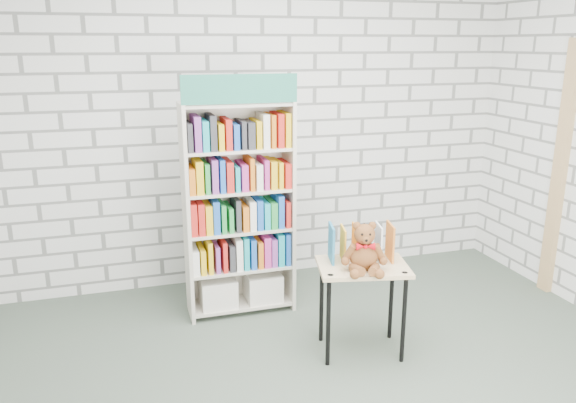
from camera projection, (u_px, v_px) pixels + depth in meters
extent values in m
plane|color=#445044|center=(349.00, 398.00, 3.37)|extent=(4.50, 4.50, 0.00)
cube|color=silver|center=(263.00, 122.00, 4.83)|extent=(4.50, 0.02, 2.80)
cube|color=beige|center=(186.00, 215.00, 4.17)|extent=(0.03, 0.32, 1.65)
cube|color=beige|center=(289.00, 206.00, 4.40)|extent=(0.03, 0.32, 1.65)
cube|color=beige|center=(235.00, 205.00, 4.42)|extent=(0.82, 0.02, 1.65)
cube|color=#277D66|center=(240.00, 89.00, 3.90)|extent=(0.82, 0.02, 0.20)
cube|color=beige|center=(241.00, 302.00, 4.49)|extent=(0.77, 0.30, 0.02)
cube|color=beige|center=(240.00, 266.00, 4.41)|extent=(0.77, 0.30, 0.02)
cube|color=beige|center=(239.00, 229.00, 4.32)|extent=(0.77, 0.30, 0.02)
cube|color=beige|center=(238.00, 190.00, 4.24)|extent=(0.77, 0.30, 0.02)
cube|color=beige|center=(237.00, 149.00, 4.16)|extent=(0.77, 0.30, 0.02)
cube|color=beige|center=(236.00, 104.00, 4.07)|extent=(0.77, 0.30, 0.02)
cube|color=silver|center=(218.00, 291.00, 4.41)|extent=(0.27, 0.26, 0.22)
cube|color=silver|center=(263.00, 286.00, 4.51)|extent=(0.27, 0.26, 0.22)
cube|color=white|center=(240.00, 252.00, 4.37)|extent=(0.77, 0.26, 0.22)
cube|color=purple|center=(239.00, 214.00, 4.28)|extent=(0.77, 0.26, 0.22)
cube|color=#333338|center=(238.00, 174.00, 4.20)|extent=(0.77, 0.26, 0.22)
cube|color=red|center=(237.00, 133.00, 4.11)|extent=(0.77, 0.26, 0.22)
cube|color=tan|center=(363.00, 267.00, 3.73)|extent=(0.67, 0.53, 0.03)
cylinder|color=black|center=(328.00, 323.00, 3.64)|extent=(0.03, 0.03, 0.61)
cylinder|color=black|center=(321.00, 301.00, 3.95)|extent=(0.03, 0.03, 0.61)
cylinder|color=black|center=(404.00, 320.00, 3.68)|extent=(0.03, 0.03, 0.61)
cylinder|color=black|center=(391.00, 299.00, 3.99)|extent=(0.03, 0.03, 0.61)
cylinder|color=black|center=(330.00, 275.00, 3.56)|extent=(0.04, 0.04, 0.01)
cylinder|color=black|center=(405.00, 273.00, 3.60)|extent=(0.04, 0.04, 0.01)
cube|color=teal|center=(331.00, 243.00, 3.77)|extent=(0.05, 0.18, 0.25)
cube|color=yellow|center=(343.00, 243.00, 3.77)|extent=(0.05, 0.18, 0.25)
cube|color=orange|center=(355.00, 243.00, 3.78)|extent=(0.05, 0.18, 0.25)
cube|color=black|center=(366.00, 242.00, 3.79)|extent=(0.05, 0.18, 0.25)
cube|color=white|center=(378.00, 242.00, 3.79)|extent=(0.05, 0.18, 0.25)
cube|color=#C96B23|center=(390.00, 242.00, 3.80)|extent=(0.05, 0.18, 0.25)
ellipsoid|color=brown|center=(364.00, 255.00, 3.63)|extent=(0.19, 0.16, 0.19)
sphere|color=brown|center=(365.00, 234.00, 3.58)|extent=(0.14, 0.14, 0.14)
sphere|color=brown|center=(357.00, 226.00, 3.58)|extent=(0.05, 0.05, 0.05)
sphere|color=brown|center=(372.00, 226.00, 3.58)|extent=(0.05, 0.05, 0.05)
sphere|color=brown|center=(366.00, 240.00, 3.54)|extent=(0.05, 0.05, 0.05)
sphere|color=black|center=(362.00, 235.00, 3.53)|extent=(0.02, 0.02, 0.02)
sphere|color=black|center=(370.00, 234.00, 3.53)|extent=(0.02, 0.02, 0.02)
sphere|color=black|center=(366.00, 241.00, 3.51)|extent=(0.02, 0.02, 0.02)
cylinder|color=brown|center=(349.00, 253.00, 3.60)|extent=(0.10, 0.10, 0.13)
cylinder|color=brown|center=(379.00, 252.00, 3.61)|extent=(0.10, 0.07, 0.13)
sphere|color=brown|center=(345.00, 261.00, 3.60)|extent=(0.05, 0.05, 0.05)
sphere|color=brown|center=(383.00, 261.00, 3.61)|extent=(0.05, 0.05, 0.05)
cylinder|color=brown|center=(357.00, 270.00, 3.55)|extent=(0.06, 0.15, 0.08)
cylinder|color=brown|center=(374.00, 269.00, 3.55)|extent=(0.13, 0.15, 0.08)
sphere|color=brown|center=(355.00, 274.00, 3.49)|extent=(0.07, 0.07, 0.07)
sphere|color=brown|center=(379.00, 274.00, 3.49)|extent=(0.07, 0.07, 0.07)
cone|color=red|center=(360.00, 247.00, 3.55)|extent=(0.07, 0.06, 0.05)
cone|color=red|center=(370.00, 246.00, 3.55)|extent=(0.07, 0.06, 0.05)
sphere|color=red|center=(366.00, 247.00, 3.55)|extent=(0.03, 0.03, 0.03)
cube|color=tan|center=(560.00, 171.00, 4.58)|extent=(0.05, 0.12, 2.10)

